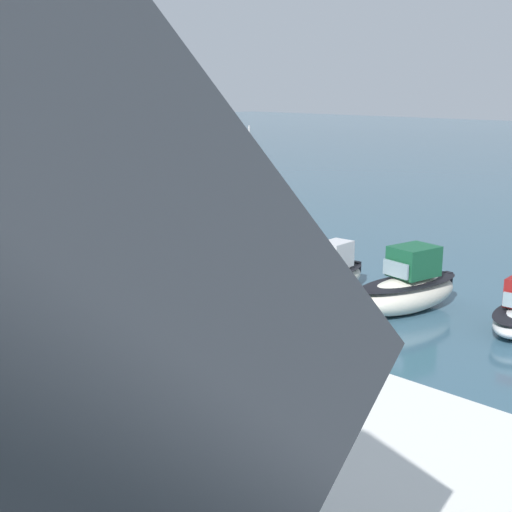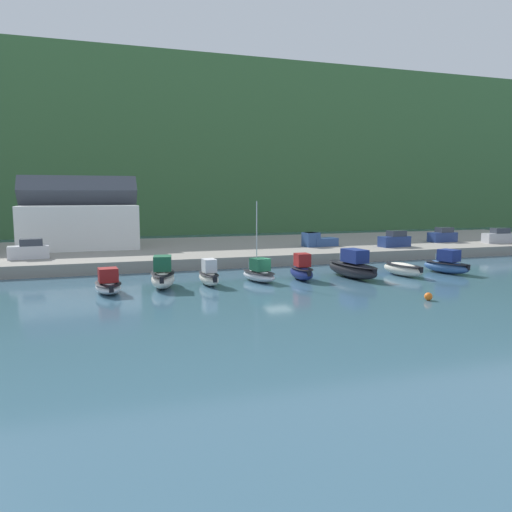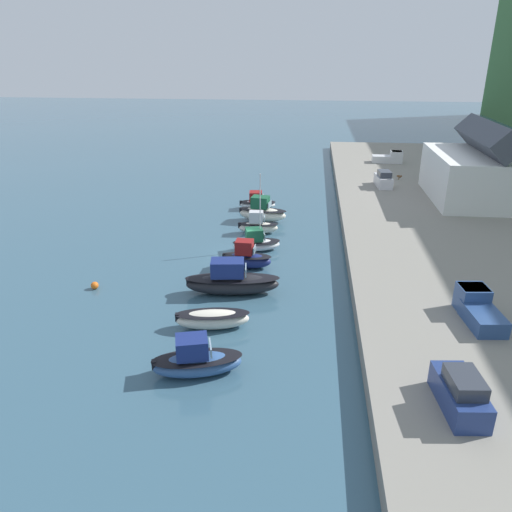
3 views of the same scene
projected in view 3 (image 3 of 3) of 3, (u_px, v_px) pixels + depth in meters
The scene contains 17 objects.
ground_plane at pixel (239, 255), 47.78m from camera, with size 320.00×320.00×0.00m, color #385B70.
quay_promenade at pixel (498, 260), 45.12m from camera, with size 115.58×27.11×1.27m.
harbor_clubhouse at pixel (481, 173), 59.83m from camera, with size 14.74×11.15×9.44m.
moored_boat_0 at pixel (257, 203), 61.55m from camera, with size 2.51×4.63×2.15m.
moored_boat_1 at pixel (262, 212), 56.97m from camera, with size 3.00×5.82×2.88m.
moored_boat_2 at pixel (258, 225), 53.23m from camera, with size 1.73×4.36×2.43m.
moored_boat_3 at pixel (256, 243), 48.66m from camera, with size 3.13×5.04×7.63m.
moored_boat_4 at pixel (246, 258), 44.76m from camera, with size 2.00×4.55×2.60m.
moored_boat_5 at pixel (232, 281), 39.92m from camera, with size 3.13×7.81×2.90m.
moored_boat_6 at pixel (212, 319), 35.07m from camera, with size 2.63×5.48×1.34m.
moored_boat_7 at pixel (196, 361), 30.00m from camera, with size 3.49×5.85×2.53m.
parked_car_0 at pixel (383, 180), 66.52m from camera, with size 4.33×2.12×2.16m.
parked_car_2 at pixel (460, 393), 25.18m from camera, with size 4.36×2.22×2.16m.
pickup_truck_0 at pixel (390, 158), 80.64m from camera, with size 2.14×4.80×1.90m.
pickup_truck_1 at pixel (477, 307), 33.76m from camera, with size 4.91×2.45×1.90m.
dog_on_quay at pixel (399, 176), 70.21m from camera, with size 0.76×0.80×0.68m.
mooring_buoy_0 at pixel (95, 285), 40.96m from camera, with size 0.63×0.63×0.63m.
Camera 3 is at (43.72, 6.51, 18.23)m, focal length 35.00 mm.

